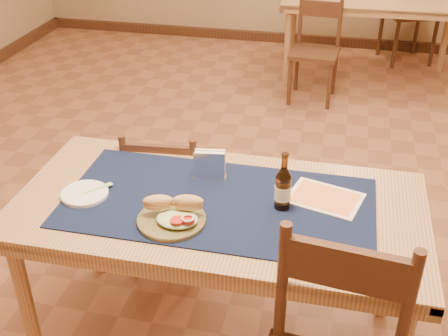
% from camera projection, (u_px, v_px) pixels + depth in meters
% --- Properties ---
extents(main_table, '(1.60, 0.80, 0.75)m').
position_uv_depth(main_table, '(219.00, 220.00, 2.23)').
color(main_table, tan).
rests_on(main_table, ground).
extents(placemat, '(1.20, 0.60, 0.01)m').
position_uv_depth(placemat, '(218.00, 202.00, 2.18)').
color(placemat, '#0D1533').
rests_on(placemat, main_table).
extents(baseboard, '(6.00, 7.00, 0.10)m').
position_uv_depth(baseboard, '(250.00, 226.00, 3.22)').
color(baseboard, '#422617').
rests_on(baseboard, ground).
extents(back_table, '(1.63, 0.86, 0.75)m').
position_uv_depth(back_table, '(374.00, 7.00, 4.96)').
color(back_table, tan).
rests_on(back_table, ground).
extents(chair_main_far, '(0.41, 0.41, 0.82)m').
position_uv_depth(chair_main_far, '(168.00, 195.00, 2.81)').
color(chair_main_far, '#422617').
rests_on(chair_main_far, ground).
extents(chair_back_near, '(0.41, 0.41, 0.84)m').
position_uv_depth(chair_back_near, '(315.00, 49.00, 4.69)').
color(chair_back_near, '#422617').
rests_on(chair_back_near, ground).
extents(chair_back_far, '(0.58, 0.58, 0.98)m').
position_uv_depth(chair_back_far, '(413.00, 12.00, 5.41)').
color(chair_back_far, '#422617').
rests_on(chair_back_far, ground).
extents(sandwich_plate, '(0.26, 0.26, 0.10)m').
position_uv_depth(sandwich_plate, '(173.00, 216.00, 2.06)').
color(sandwich_plate, brown).
rests_on(sandwich_plate, placemat).
extents(side_plate, '(0.19, 0.19, 0.02)m').
position_uv_depth(side_plate, '(85.00, 193.00, 2.22)').
color(side_plate, white).
rests_on(side_plate, placemat).
extents(fork, '(0.10, 0.11, 0.00)m').
position_uv_depth(fork, '(100.00, 188.00, 2.24)').
color(fork, '#9CE37C').
rests_on(fork, side_plate).
extents(beer_bottle, '(0.06, 0.06, 0.24)m').
position_uv_depth(beer_bottle, '(283.00, 188.00, 2.11)').
color(beer_bottle, '#4D2B0D').
rests_on(beer_bottle, placemat).
extents(napkin_holder, '(0.14, 0.07, 0.12)m').
position_uv_depth(napkin_holder, '(210.00, 165.00, 2.31)').
color(napkin_holder, white).
rests_on(napkin_holder, placemat).
extents(menu_card, '(0.32, 0.27, 0.01)m').
position_uv_depth(menu_card, '(325.00, 198.00, 2.20)').
color(menu_card, '#FCE9BF').
rests_on(menu_card, placemat).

